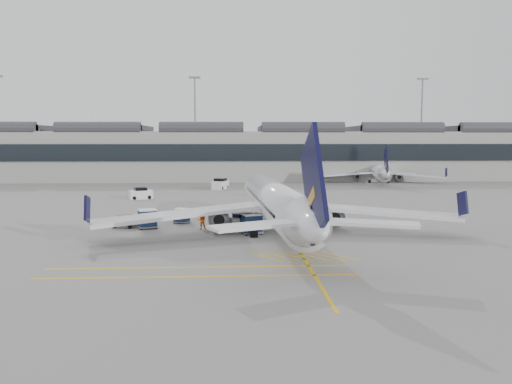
{
  "coord_description": "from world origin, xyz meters",
  "views": [
    {
      "loc": [
        4.38,
        -45.57,
        9.23
      ],
      "look_at": [
        6.83,
        4.14,
        4.0
      ],
      "focal_mm": 35.0,
      "sensor_mm": 36.0,
      "label": 1
    }
  ],
  "objects_px": {
    "airliner_main": "(277,203)",
    "baggage_cart_a": "(252,223)",
    "pushback_tug": "(125,222)",
    "ramp_agent_b": "(202,220)",
    "belt_loader": "(244,226)",
    "ramp_agent_a": "(244,220)"
  },
  "relations": [
    {
      "from": "baggage_cart_a",
      "to": "ramp_agent_b",
      "type": "relative_size",
      "value": 1.24
    },
    {
      "from": "ramp_agent_a",
      "to": "ramp_agent_b",
      "type": "height_order",
      "value": "ramp_agent_a"
    },
    {
      "from": "airliner_main",
      "to": "ramp_agent_a",
      "type": "xyz_separation_m",
      "value": [
        -3.23,
        2.51,
        -2.1
      ]
    },
    {
      "from": "airliner_main",
      "to": "pushback_tug",
      "type": "distance_m",
      "value": 16.48
    },
    {
      "from": "pushback_tug",
      "to": "belt_loader",
      "type": "bearing_deg",
      "value": -1.1
    },
    {
      "from": "pushback_tug",
      "to": "ramp_agent_b",
      "type": "bearing_deg",
      "value": 1.11
    },
    {
      "from": "belt_loader",
      "to": "pushback_tug",
      "type": "height_order",
      "value": "belt_loader"
    },
    {
      "from": "baggage_cart_a",
      "to": "ramp_agent_b",
      "type": "distance_m",
      "value": 5.89
    },
    {
      "from": "ramp_agent_a",
      "to": "pushback_tug",
      "type": "relative_size",
      "value": 0.71
    },
    {
      "from": "ramp_agent_a",
      "to": "ramp_agent_b",
      "type": "bearing_deg",
      "value": 135.85
    },
    {
      "from": "belt_loader",
      "to": "ramp_agent_b",
      "type": "xyz_separation_m",
      "value": [
        -4.3,
        1.25,
        0.41
      ]
    },
    {
      "from": "airliner_main",
      "to": "baggage_cart_a",
      "type": "height_order",
      "value": "airliner_main"
    },
    {
      "from": "airliner_main",
      "to": "ramp_agent_a",
      "type": "relative_size",
      "value": 20.62
    },
    {
      "from": "ramp_agent_b",
      "to": "ramp_agent_a",
      "type": "bearing_deg",
      "value": 171.81
    },
    {
      "from": "airliner_main",
      "to": "baggage_cart_a",
      "type": "xyz_separation_m",
      "value": [
        -2.49,
        -0.22,
        -1.98
      ]
    },
    {
      "from": "ramp_agent_a",
      "to": "ramp_agent_b",
      "type": "relative_size",
      "value": 1.02
    },
    {
      "from": "ramp_agent_b",
      "to": "baggage_cart_a",
      "type": "bearing_deg",
      "value": 144.71
    },
    {
      "from": "belt_loader",
      "to": "baggage_cart_a",
      "type": "distance_m",
      "value": 2.0
    },
    {
      "from": "belt_loader",
      "to": "ramp_agent_a",
      "type": "height_order",
      "value": "ramp_agent_a"
    },
    {
      "from": "belt_loader",
      "to": "baggage_cart_a",
      "type": "bearing_deg",
      "value": -79.96
    },
    {
      "from": "ramp_agent_b",
      "to": "airliner_main",
      "type": "bearing_deg",
      "value": 155.21
    },
    {
      "from": "ramp_agent_a",
      "to": "pushback_tug",
      "type": "distance_m",
      "value": 12.63
    }
  ]
}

